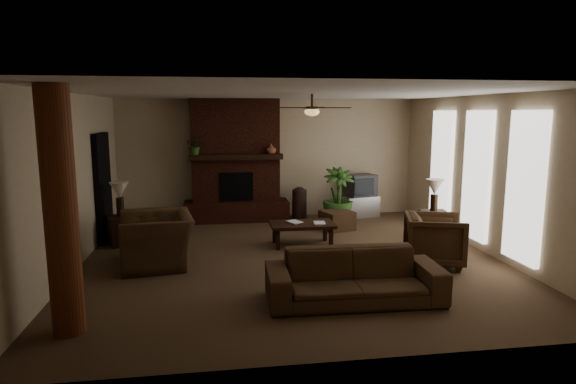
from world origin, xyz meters
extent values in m
plane|color=brown|center=(0.00, 0.00, 0.00)|extent=(7.00, 7.00, 0.00)
plane|color=silver|center=(0.00, 0.00, 2.80)|extent=(7.00, 7.00, 0.00)
plane|color=#C9B492|center=(0.00, 3.50, 1.40)|extent=(7.00, 0.00, 7.00)
plane|color=#C9B492|center=(0.00, -3.50, 1.40)|extent=(7.00, 0.00, 7.00)
plane|color=#C9B492|center=(-3.50, 0.00, 1.40)|extent=(0.00, 7.00, 7.00)
plane|color=#C9B492|center=(3.50, 0.00, 1.40)|extent=(0.00, 7.00, 7.00)
cube|color=#431D12|center=(-0.80, 3.25, 1.40)|extent=(2.00, 0.50, 2.80)
cube|color=#431D12|center=(-0.80, 3.15, 0.23)|extent=(2.40, 0.70, 0.45)
cube|color=black|center=(-0.80, 2.99, 0.82)|extent=(0.75, 0.04, 0.65)
cube|color=black|center=(-0.80, 2.97, 1.50)|extent=(2.10, 0.28, 0.12)
cube|color=white|center=(3.45, 1.60, 1.35)|extent=(0.08, 0.85, 2.35)
cube|color=white|center=(3.45, 0.20, 1.35)|extent=(0.08, 0.85, 2.35)
cube|color=white|center=(3.45, -1.20, 1.35)|extent=(0.08, 0.85, 2.35)
cylinder|color=brown|center=(-2.95, -2.40, 1.40)|extent=(0.36, 0.36, 2.80)
cube|color=black|center=(-3.44, 1.80, 1.05)|extent=(0.10, 1.00, 2.10)
cylinder|color=black|center=(0.40, 0.30, 2.68)|extent=(0.04, 0.04, 0.24)
cylinder|color=black|center=(0.40, 0.30, 2.56)|extent=(0.20, 0.20, 0.06)
ellipsoid|color=#F2BF72|center=(0.40, 0.30, 2.50)|extent=(0.26, 0.26, 0.14)
cube|color=black|center=(0.80, 0.30, 2.57)|extent=(0.55, 0.12, 0.01)
cube|color=black|center=(0.00, 0.30, 2.57)|extent=(0.55, 0.12, 0.01)
cube|color=black|center=(0.40, 0.70, 2.57)|extent=(0.12, 0.55, 0.01)
cube|color=black|center=(0.40, -0.10, 2.57)|extent=(0.12, 0.55, 0.01)
imported|color=#47321E|center=(0.54, -1.98, 0.45)|extent=(2.34, 0.74, 0.91)
imported|color=#47321E|center=(-2.24, 0.02, 0.57)|extent=(1.03, 1.41, 1.13)
imported|color=#47321E|center=(2.28, -0.67, 0.46)|extent=(1.07, 1.11, 0.93)
cube|color=black|center=(0.34, 0.82, 0.40)|extent=(1.20, 0.70, 0.06)
cube|color=black|center=(-0.16, 0.57, 0.18)|extent=(0.07, 0.07, 0.37)
cube|color=black|center=(0.84, 0.57, 0.18)|extent=(0.07, 0.07, 0.37)
cube|color=black|center=(-0.16, 1.07, 0.18)|extent=(0.07, 0.07, 0.37)
cube|color=black|center=(0.84, 1.07, 0.18)|extent=(0.07, 0.07, 0.37)
cube|color=#47321E|center=(1.30, 1.94, 0.20)|extent=(0.76, 0.76, 0.40)
cube|color=#B1B1B3|center=(2.16, 3.15, 0.25)|extent=(0.94, 0.67, 0.50)
cube|color=#39393C|center=(2.18, 3.15, 0.76)|extent=(0.75, 0.64, 0.52)
cube|color=black|center=(2.18, 2.88, 0.76)|extent=(0.51, 0.15, 0.40)
cylinder|color=#34231D|center=(0.67, 3.07, 0.35)|extent=(0.34, 0.34, 0.70)
sphere|color=#34231D|center=(0.67, 3.07, 0.60)|extent=(0.34, 0.34, 0.34)
imported|color=#315421|center=(1.44, 2.46, 0.36)|extent=(0.90, 1.37, 0.71)
cube|color=black|center=(-3.05, 1.38, 0.28)|extent=(0.66, 0.66, 0.55)
cylinder|color=black|center=(-3.06, 1.39, 0.73)|extent=(0.15, 0.15, 0.35)
cone|color=beige|center=(-3.06, 1.39, 1.05)|extent=(0.38, 0.38, 0.30)
cube|color=black|center=(3.02, 0.94, 0.28)|extent=(0.56, 0.56, 0.55)
cylinder|color=black|center=(2.98, 0.89, 0.73)|extent=(0.17, 0.17, 0.35)
cone|color=beige|center=(2.98, 0.89, 1.05)|extent=(0.43, 0.43, 0.30)
imported|color=#315421|center=(-1.70, 2.93, 1.72)|extent=(0.40, 0.44, 0.33)
imported|color=brown|center=(-0.01, 2.92, 1.67)|extent=(0.28, 0.29, 0.22)
imported|color=#999999|center=(0.10, 0.81, 0.57)|extent=(0.21, 0.12, 0.29)
imported|color=#999999|center=(0.54, 0.74, 0.58)|extent=(0.21, 0.05, 0.29)
camera|label=1|loc=(-1.24, -7.90, 2.49)|focal=30.04mm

